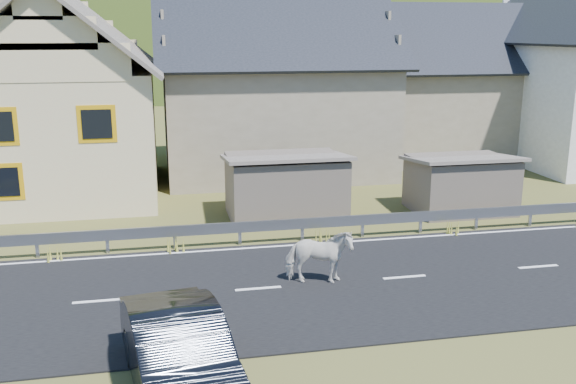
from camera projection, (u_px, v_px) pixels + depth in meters
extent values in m
plane|color=#44461C|center=(404.00, 279.00, 17.33)|extent=(160.00, 160.00, 0.00)
cube|color=black|center=(404.00, 278.00, 17.32)|extent=(60.00, 7.00, 0.04)
cube|color=silver|center=(404.00, 277.00, 17.31)|extent=(60.00, 6.60, 0.01)
cube|color=#93969B|center=(363.00, 220.00, 20.68)|extent=(28.00, 0.08, 0.34)
cube|color=#93969B|center=(37.00, 246.00, 18.83)|extent=(0.10, 0.06, 0.70)
cube|color=#93969B|center=(107.00, 242.00, 19.22)|extent=(0.10, 0.06, 0.70)
cube|color=#93969B|center=(175.00, 238.00, 19.60)|extent=(0.10, 0.06, 0.70)
cube|color=#93969B|center=(240.00, 234.00, 19.99)|extent=(0.10, 0.06, 0.70)
cube|color=#93969B|center=(302.00, 230.00, 20.37)|extent=(0.10, 0.06, 0.70)
cube|color=#93969B|center=(362.00, 227.00, 20.76)|extent=(0.10, 0.06, 0.70)
cube|color=#93969B|center=(420.00, 223.00, 21.14)|extent=(0.10, 0.06, 0.70)
cube|color=#93969B|center=(476.00, 220.00, 21.53)|extent=(0.10, 0.06, 0.70)
cube|color=#93969B|center=(530.00, 216.00, 21.91)|extent=(0.10, 0.06, 0.70)
cube|color=#6D5F54|center=(285.00, 187.00, 22.85)|extent=(4.30, 3.30, 2.40)
cube|color=#6D5F54|center=(460.00, 185.00, 23.65)|extent=(3.80, 2.90, 2.20)
cube|color=beige|center=(67.00, 132.00, 26.20)|extent=(7.00, 9.00, 5.00)
cube|color=#C58D0B|center=(97.00, 124.00, 22.01)|extent=(1.30, 0.12, 1.30)
cube|color=#C58D0B|center=(4.00, 182.00, 21.86)|extent=(1.30, 0.12, 1.30)
cube|color=gray|center=(13.00, 30.00, 26.25)|extent=(0.70, 0.70, 2.40)
cube|color=gray|center=(271.00, 117.00, 30.78)|extent=(10.00, 9.00, 5.00)
cube|color=gray|center=(447.00, 111.00, 34.66)|extent=(9.00, 8.00, 4.60)
ellipsoid|color=#1F320E|center=(197.00, 121.00, 194.27)|extent=(440.00, 280.00, 260.00)
imported|color=silver|center=(319.00, 257.00, 16.74)|extent=(1.15, 1.88, 1.48)
imported|color=black|center=(180.00, 356.00, 11.59)|extent=(2.37, 4.96, 1.57)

